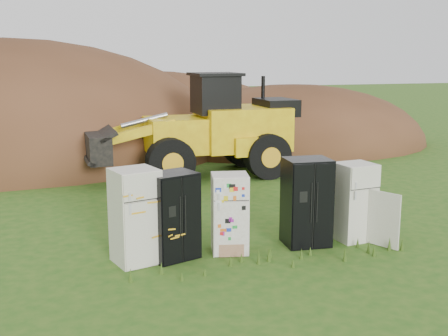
# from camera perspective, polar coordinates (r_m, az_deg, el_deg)

# --- Properties ---
(ground) EXTENTS (120.00, 120.00, 0.00)m
(ground) POSITION_cam_1_polar(r_m,az_deg,el_deg) (11.86, 2.74, -8.29)
(ground) COLOR #255416
(ground) RESTS_ON ground
(fridge_leftmost) EXTENTS (1.00, 0.98, 1.86)m
(fridge_leftmost) POSITION_cam_1_polar(r_m,az_deg,el_deg) (11.04, -8.99, -4.84)
(fridge_leftmost) COLOR silver
(fridge_leftmost) RESTS_ON ground
(fridge_black_side) EXTENTS (1.10, 0.98, 1.74)m
(fridge_black_side) POSITION_cam_1_polar(r_m,az_deg,el_deg) (11.19, -5.28, -4.84)
(fridge_black_side) COLOR black
(fridge_black_side) RESTS_ON ground
(fridge_sticker) EXTENTS (0.85, 0.81, 1.63)m
(fridge_sticker) POSITION_cam_1_polar(r_m,az_deg,el_deg) (11.51, 0.59, -4.62)
(fridge_sticker) COLOR white
(fridge_sticker) RESTS_ON ground
(fridge_black_right) EXTENTS (0.98, 0.84, 1.86)m
(fridge_black_right) POSITION_cam_1_polar(r_m,az_deg,el_deg) (12.06, 8.38, -3.43)
(fridge_black_right) COLOR black
(fridge_black_right) RESTS_ON ground
(fridge_open_door) EXTENTS (0.85, 0.80, 1.70)m
(fridge_open_door) POSITION_cam_1_polar(r_m,az_deg,el_deg) (12.59, 13.08, -3.35)
(fridge_open_door) COLOR silver
(fridge_open_door) RESTS_ON ground
(wheel_loader) EXTENTS (7.18, 3.11, 3.43)m
(wheel_loader) POSITION_cam_1_polar(r_m,az_deg,el_deg) (18.59, -3.42, 4.33)
(wheel_loader) COLOR yellow
(wheel_loader) RESTS_ON ground
(dirt_mound_right) EXTENTS (12.77, 9.36, 5.45)m
(dirt_mound_right) POSITION_cam_1_polar(r_m,az_deg,el_deg) (25.76, 6.84, 2.39)
(dirt_mound_right) COLOR #452816
(dirt_mound_right) RESTS_ON ground
(dirt_mound_left) EXTENTS (17.98, 13.49, 9.37)m
(dirt_mound_left) POSITION_cam_1_polar(r_m,az_deg,el_deg) (24.55, -20.73, 1.28)
(dirt_mound_left) COLOR #452816
(dirt_mound_left) RESTS_ON ground
(dirt_mound_back) EXTENTS (16.82, 11.22, 6.46)m
(dirt_mound_back) POSITION_cam_1_polar(r_m,az_deg,el_deg) (29.18, -8.19, 3.40)
(dirt_mound_back) COLOR #452816
(dirt_mound_back) RESTS_ON ground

